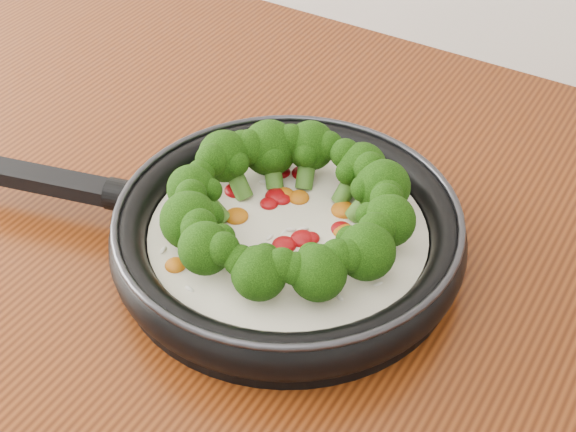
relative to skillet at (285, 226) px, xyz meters
The scene contains 1 object.
skillet is the anchor object (origin of this frame).
Camera 1 is at (0.28, 0.58, 1.43)m, focal length 51.52 mm.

